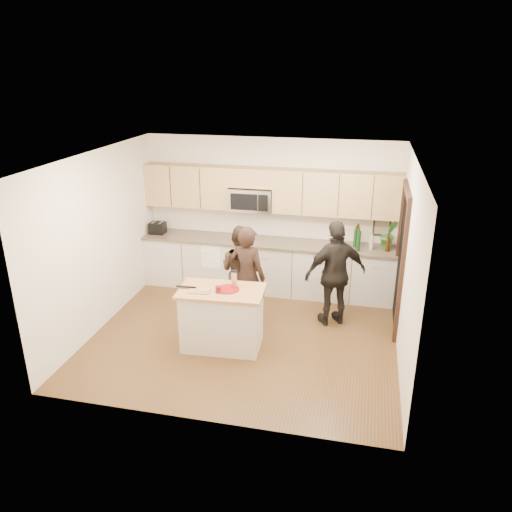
% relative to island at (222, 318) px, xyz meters
% --- Properties ---
extents(floor, '(4.50, 4.50, 0.00)m').
position_rel_island_xyz_m(floor, '(0.24, 0.36, -0.45)').
color(floor, brown).
rests_on(floor, ground).
extents(room_shell, '(4.52, 4.02, 2.71)m').
position_rel_island_xyz_m(room_shell, '(0.24, 0.36, 1.28)').
color(room_shell, silver).
rests_on(room_shell, ground).
extents(back_cabinetry, '(4.50, 0.66, 0.94)m').
position_rel_island_xyz_m(back_cabinetry, '(0.24, 2.05, 0.02)').
color(back_cabinetry, beige).
rests_on(back_cabinetry, ground).
extents(upper_cabinetry, '(4.50, 0.33, 0.75)m').
position_rel_island_xyz_m(upper_cabinetry, '(0.28, 2.20, 1.39)').
color(upper_cabinetry, tan).
rests_on(upper_cabinetry, ground).
extents(microwave, '(0.76, 0.41, 0.40)m').
position_rel_island_xyz_m(microwave, '(-0.07, 2.16, 1.20)').
color(microwave, silver).
rests_on(microwave, ground).
extents(doorway, '(0.06, 1.25, 2.20)m').
position_rel_island_xyz_m(doorway, '(2.47, 1.26, 0.70)').
color(doorway, black).
rests_on(doorway, ground).
extents(framed_picture, '(0.30, 0.03, 0.38)m').
position_rel_island_xyz_m(framed_picture, '(2.19, 2.35, 0.83)').
color(framed_picture, black).
rests_on(framed_picture, ground).
extents(dish_towel, '(0.34, 0.60, 0.48)m').
position_rel_island_xyz_m(dish_towel, '(-0.71, 1.87, 0.35)').
color(dish_towel, white).
rests_on(dish_towel, ground).
extents(island, '(1.24, 0.77, 0.90)m').
position_rel_island_xyz_m(island, '(0.00, 0.00, 0.00)').
color(island, beige).
rests_on(island, ground).
extents(red_plate, '(0.32, 0.32, 0.02)m').
position_rel_island_xyz_m(red_plate, '(0.09, 0.03, 0.45)').
color(red_plate, maroon).
rests_on(red_plate, island).
extents(box_grater, '(0.09, 0.06, 0.25)m').
position_rel_island_xyz_m(box_grater, '(0.17, 0.10, 0.59)').
color(box_grater, silver).
rests_on(box_grater, red_plate).
extents(drink_glass, '(0.07, 0.07, 0.09)m').
position_rel_island_xyz_m(drink_glass, '(-0.02, -0.10, 0.49)').
color(drink_glass, maroon).
rests_on(drink_glass, island).
extents(cutting_board, '(0.29, 0.18, 0.02)m').
position_rel_island_xyz_m(cutting_board, '(-0.28, -0.13, 0.45)').
color(cutting_board, '#AC7947').
rests_on(cutting_board, island).
extents(tongs, '(0.29, 0.05, 0.02)m').
position_rel_island_xyz_m(tongs, '(-0.49, -0.06, 0.47)').
color(tongs, black).
rests_on(tongs, cutting_board).
extents(knife, '(0.21, 0.03, 0.01)m').
position_rel_island_xyz_m(knife, '(-0.21, -0.16, 0.47)').
color(knife, silver).
rests_on(knife, cutting_board).
extents(toaster, '(0.27, 0.23, 0.21)m').
position_rel_island_xyz_m(toaster, '(-1.81, 2.03, 0.59)').
color(toaster, black).
rests_on(toaster, back_cabinetry).
extents(bottle_cluster, '(0.60, 0.29, 0.41)m').
position_rel_island_xyz_m(bottle_cluster, '(1.92, 2.03, 0.67)').
color(bottle_cluster, black).
rests_on(bottle_cluster, back_cabinetry).
extents(orchid, '(0.36, 0.32, 0.53)m').
position_rel_island_xyz_m(orchid, '(2.31, 2.08, 0.75)').
color(orchid, '#2F6F2C').
rests_on(orchid, back_cabinetry).
extents(woman_left, '(0.66, 0.52, 1.61)m').
position_rel_island_xyz_m(woman_left, '(0.20, 0.75, 0.35)').
color(woman_left, black).
rests_on(woman_left, ground).
extents(woman_center, '(0.90, 0.81, 1.52)m').
position_rel_island_xyz_m(woman_center, '(0.02, 1.05, 0.30)').
color(woman_center, black).
rests_on(woman_center, ground).
extents(woman_right, '(1.07, 0.83, 1.69)m').
position_rel_island_xyz_m(woman_right, '(1.52, 1.06, 0.39)').
color(woman_right, black).
rests_on(woman_right, ground).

